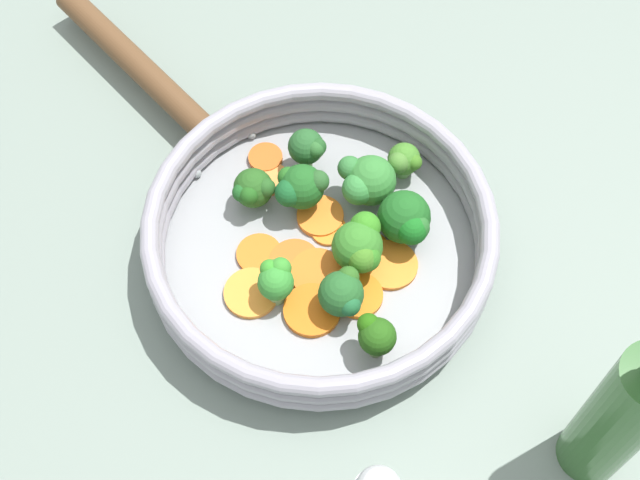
% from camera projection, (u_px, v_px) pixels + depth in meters
% --- Properties ---
extents(ground_plane, '(4.00, 4.00, 0.00)m').
position_uv_depth(ground_plane, '(320.00, 257.00, 0.78)').
color(ground_plane, gray).
extents(skillet, '(0.28, 0.28, 0.01)m').
position_uv_depth(skillet, '(320.00, 253.00, 0.77)').
color(skillet, '#939699').
rests_on(skillet, ground_plane).
extents(skillet_rim_wall, '(0.30, 0.30, 0.05)m').
position_uv_depth(skillet_rim_wall, '(320.00, 235.00, 0.74)').
color(skillet_rim_wall, '#94909B').
rests_on(skillet_rim_wall, skillet).
extents(skillet_handle, '(0.12, 0.23, 0.03)m').
position_uv_depth(skillet_handle, '(138.00, 66.00, 0.85)').
color(skillet_handle, brown).
rests_on(skillet_handle, skillet).
extents(skillet_rivet_left, '(0.01, 0.01, 0.01)m').
position_uv_depth(skillet_rivet_left, '(251.00, 134.00, 0.82)').
color(skillet_rivet_left, '#939799').
rests_on(skillet_rivet_left, skillet).
extents(skillet_rivet_right, '(0.01, 0.01, 0.01)m').
position_uv_depth(skillet_rivet_right, '(196.00, 173.00, 0.80)').
color(skillet_rivet_right, '#91989A').
rests_on(skillet_rivet_right, skillet).
extents(carrot_slice_0, '(0.03, 0.03, 0.00)m').
position_uv_depth(carrot_slice_0, '(372.00, 248.00, 0.76)').
color(carrot_slice_0, orange).
rests_on(carrot_slice_0, skillet).
extents(carrot_slice_1, '(0.06, 0.06, 0.00)m').
position_uv_depth(carrot_slice_1, '(390.00, 265.00, 0.75)').
color(carrot_slice_1, orange).
rests_on(carrot_slice_1, skillet).
extents(carrot_slice_2, '(0.04, 0.04, 0.01)m').
position_uv_depth(carrot_slice_2, '(265.00, 158.00, 0.81)').
color(carrot_slice_2, '#DD5D1E').
rests_on(carrot_slice_2, skillet).
extents(carrot_slice_3, '(0.06, 0.06, 0.01)m').
position_uv_depth(carrot_slice_3, '(320.00, 216.00, 0.78)').
color(carrot_slice_3, orange).
rests_on(carrot_slice_3, skillet).
extents(carrot_slice_4, '(0.05, 0.05, 0.01)m').
position_uv_depth(carrot_slice_4, '(317.00, 273.00, 0.75)').
color(carrot_slice_4, orange).
rests_on(carrot_slice_4, skillet).
extents(carrot_slice_5, '(0.04, 0.04, 0.00)m').
position_uv_depth(carrot_slice_5, '(270.00, 179.00, 0.80)').
color(carrot_slice_5, '#F98D3F').
rests_on(carrot_slice_5, skillet).
extents(carrot_slice_6, '(0.05, 0.05, 0.01)m').
position_uv_depth(carrot_slice_6, '(312.00, 310.00, 0.73)').
color(carrot_slice_6, orange).
rests_on(carrot_slice_6, skillet).
extents(carrot_slice_7, '(0.06, 0.06, 0.00)m').
position_uv_depth(carrot_slice_7, '(251.00, 293.00, 0.74)').
color(carrot_slice_7, orange).
rests_on(carrot_slice_7, skillet).
extents(carrot_slice_8, '(0.05, 0.05, 0.00)m').
position_uv_depth(carrot_slice_8, '(295.00, 263.00, 0.75)').
color(carrot_slice_8, orange).
rests_on(carrot_slice_8, skillet).
extents(carrot_slice_9, '(0.06, 0.06, 0.01)m').
position_uv_depth(carrot_slice_9, '(358.00, 295.00, 0.74)').
color(carrot_slice_9, orange).
rests_on(carrot_slice_9, skillet).
extents(carrot_slice_10, '(0.04, 0.04, 0.00)m').
position_uv_depth(carrot_slice_10, '(333.00, 231.00, 0.77)').
color(carrot_slice_10, orange).
rests_on(carrot_slice_10, skillet).
extents(carrot_slice_11, '(0.05, 0.05, 0.00)m').
position_uv_depth(carrot_slice_11, '(259.00, 254.00, 0.76)').
color(carrot_slice_11, orange).
rests_on(carrot_slice_11, skillet).
extents(broccoli_floret_0, '(0.04, 0.05, 0.05)m').
position_uv_depth(broccoli_floret_0, '(300.00, 187.00, 0.76)').
color(broccoli_floret_0, '#60954E').
rests_on(broccoli_floret_0, skillet).
extents(broccoli_floret_1, '(0.05, 0.05, 0.05)m').
position_uv_depth(broccoli_floret_1, '(367.00, 181.00, 0.76)').
color(broccoli_floret_1, '#668B4A').
rests_on(broccoli_floret_1, skillet).
extents(broccoli_floret_2, '(0.04, 0.04, 0.04)m').
position_uv_depth(broccoli_floret_2, '(253.00, 189.00, 0.77)').
color(broccoli_floret_2, '#89B65C').
rests_on(broccoli_floret_2, skillet).
extents(broccoli_floret_3, '(0.04, 0.04, 0.05)m').
position_uv_depth(broccoli_floret_3, '(342.00, 294.00, 0.71)').
color(broccoli_floret_3, '#7DB266').
rests_on(broccoli_floret_3, skillet).
extents(broccoli_floret_4, '(0.05, 0.04, 0.05)m').
position_uv_depth(broccoli_floret_4, '(360.00, 246.00, 0.73)').
color(broccoli_floret_4, '#698C4F').
rests_on(broccoli_floret_4, skillet).
extents(broccoli_floret_5, '(0.03, 0.03, 0.04)m').
position_uv_depth(broccoli_floret_5, '(375.00, 335.00, 0.69)').
color(broccoli_floret_5, '#6D8E51').
rests_on(broccoli_floret_5, skillet).
extents(broccoli_floret_6, '(0.03, 0.04, 0.05)m').
position_uv_depth(broccoli_floret_6, '(308.00, 148.00, 0.78)').
color(broccoli_floret_6, '#7FA666').
rests_on(broccoli_floret_6, skillet).
extents(broccoli_floret_7, '(0.03, 0.03, 0.04)m').
position_uv_depth(broccoli_floret_7, '(404.00, 161.00, 0.78)').
color(broccoli_floret_7, '#7BB364').
rests_on(broccoli_floret_7, skillet).
extents(broccoli_floret_8, '(0.03, 0.03, 0.04)m').
position_uv_depth(broccoli_floret_8, '(276.00, 279.00, 0.72)').
color(broccoli_floret_8, '#89B46C').
rests_on(broccoli_floret_8, skillet).
extents(broccoli_floret_9, '(0.05, 0.05, 0.05)m').
position_uv_depth(broccoli_floret_9, '(406.00, 220.00, 0.75)').
color(broccoli_floret_9, '#75A659').
rests_on(broccoli_floret_9, skillet).
extents(oil_bottle, '(0.05, 0.05, 0.21)m').
position_uv_depth(oil_bottle, '(621.00, 417.00, 0.61)').
color(oil_bottle, '#2D5B28').
rests_on(oil_bottle, ground_plane).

